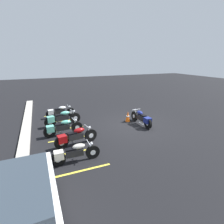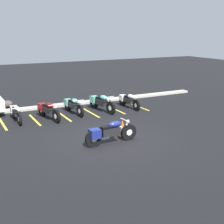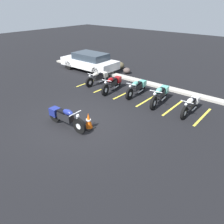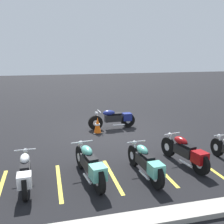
# 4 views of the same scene
# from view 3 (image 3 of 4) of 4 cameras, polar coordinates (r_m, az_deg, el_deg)

# --- Properties ---
(ground) EXTENTS (60.00, 60.00, 0.00)m
(ground) POSITION_cam_3_polar(r_m,az_deg,el_deg) (9.38, -9.14, -2.88)
(ground) COLOR black
(motorcycle_navy_featured) EXTENTS (2.12, 0.60, 0.84)m
(motorcycle_navy_featured) POSITION_cam_3_polar(r_m,az_deg,el_deg) (9.05, -12.32, -1.18)
(motorcycle_navy_featured) COLOR black
(motorcycle_navy_featured) RESTS_ON ground
(parked_bike_0) EXTENTS (0.55, 1.95, 0.77)m
(parked_bike_0) POSITION_cam_3_polar(r_m,az_deg,el_deg) (13.62, -3.53, 9.02)
(parked_bike_0) COLOR black
(parked_bike_0) RESTS_ON ground
(parked_bike_1) EXTENTS (0.72, 2.08, 0.83)m
(parked_bike_1) POSITION_cam_3_polar(r_m,az_deg,el_deg) (12.50, 0.19, 7.53)
(parked_bike_1) COLOR black
(parked_bike_1) RESTS_ON ground
(parked_bike_2) EXTENTS (0.58, 2.06, 0.81)m
(parked_bike_2) POSITION_cam_3_polar(r_m,az_deg,el_deg) (12.03, 6.63, 6.49)
(parked_bike_2) COLOR black
(parked_bike_2) RESTS_ON ground
(parked_bike_3) EXTENTS (0.72, 2.20, 0.87)m
(parked_bike_3) POSITION_cam_3_polar(r_m,az_deg,el_deg) (11.20, 12.51, 4.58)
(parked_bike_3) COLOR black
(parked_bike_3) RESTS_ON ground
(parked_bike_4) EXTENTS (0.55, 1.98, 0.78)m
(parked_bike_4) POSITION_cam_3_polar(r_m,az_deg,el_deg) (10.59, 19.95, 1.91)
(parked_bike_4) COLOR black
(parked_bike_4) RESTS_ON ground
(car_white) EXTENTS (4.33, 1.86, 1.29)m
(car_white) POSITION_cam_3_polar(r_m,az_deg,el_deg) (16.38, -5.85, 13.05)
(car_white) COLOR black
(car_white) RESTS_ON ground
(concrete_curb) EXTENTS (18.00, 0.50, 0.12)m
(concrete_curb) POSITION_cam_3_polar(r_m,az_deg,el_deg) (13.70, 10.19, 7.21)
(concrete_curb) COLOR #A8A399
(concrete_curb) RESTS_ON ground
(landscape_rock_0) EXTENTS (0.95, 0.95, 0.53)m
(landscape_rock_0) POSITION_cam_3_polar(r_m,az_deg,el_deg) (16.77, 2.02, 12.05)
(landscape_rock_0) COLOR brown
(landscape_rock_0) RESTS_ON ground
(landscape_rock_1) EXTENTS (0.70, 0.67, 0.41)m
(landscape_rock_1) POSITION_cam_3_polar(r_m,az_deg,el_deg) (15.73, 3.89, 10.74)
(landscape_rock_1) COLOR #4C403C
(landscape_rock_1) RESTS_ON ground
(traffic_cone) EXTENTS (0.40, 0.40, 0.68)m
(traffic_cone) POSITION_cam_3_polar(r_m,az_deg,el_deg) (8.82, -6.13, -2.38)
(traffic_cone) COLOR black
(traffic_cone) RESTS_ON ground
(stall_line_0) EXTENTS (0.10, 2.10, 0.00)m
(stall_line_0) POSITION_cam_3_polar(r_m,az_deg,el_deg) (14.04, -6.06, 7.74)
(stall_line_0) COLOR gold
(stall_line_0) RESTS_ON ground
(stall_line_1) EXTENTS (0.10, 2.10, 0.00)m
(stall_line_1) POSITION_cam_3_polar(r_m,az_deg,el_deg) (13.11, -1.60, 6.43)
(stall_line_1) COLOR gold
(stall_line_1) RESTS_ON ground
(stall_line_2) EXTENTS (0.10, 2.10, 0.00)m
(stall_line_2) POSITION_cam_3_polar(r_m,az_deg,el_deg) (12.27, 3.47, 4.90)
(stall_line_2) COLOR gold
(stall_line_2) RESTS_ON ground
(stall_line_3) EXTENTS (0.10, 2.10, 0.00)m
(stall_line_3) POSITION_cam_3_polar(r_m,az_deg,el_deg) (11.55, 9.21, 3.11)
(stall_line_3) COLOR gold
(stall_line_3) RESTS_ON ground
(stall_line_4) EXTENTS (0.10, 2.10, 0.00)m
(stall_line_4) POSITION_cam_3_polar(r_m,az_deg,el_deg) (10.97, 15.60, 1.07)
(stall_line_4) COLOR gold
(stall_line_4) RESTS_ON ground
(stall_line_5) EXTENTS (0.10, 2.10, 0.00)m
(stall_line_5) POSITION_cam_3_polar(r_m,az_deg,el_deg) (10.56, 22.59, -1.17)
(stall_line_5) COLOR gold
(stall_line_5) RESTS_ON ground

